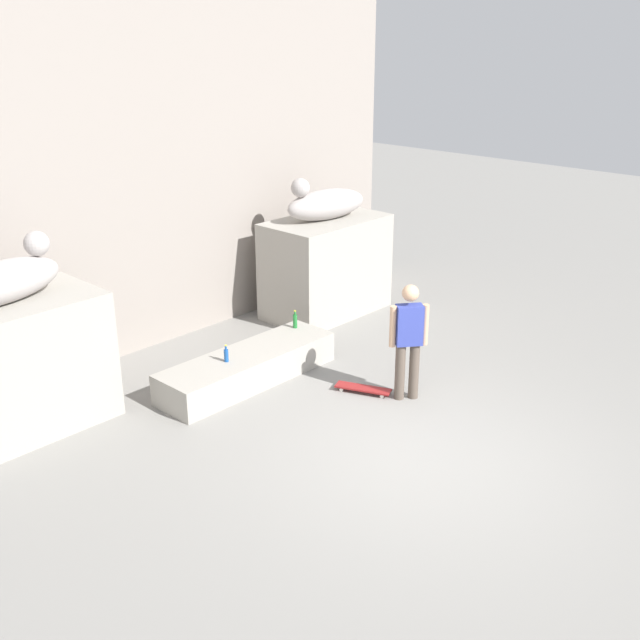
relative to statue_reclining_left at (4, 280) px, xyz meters
name	(u,v)px	position (x,y,z in m)	size (l,w,h in m)	color
ground_plane	(423,459)	(2.86, -4.26, -2.01)	(40.00, 40.00, 0.00)	gray
facade_wall	(134,142)	(2.86, 1.31, 1.22)	(10.77, 0.60, 6.45)	gray
pedestal_left	(16,367)	(-0.04, -0.01, -1.15)	(2.21, 1.27, 1.72)	#A39E93
pedestal_right	(326,266)	(5.76, -0.01, -1.15)	(2.21, 1.27, 1.72)	#A39E93
statue_reclining_left	(4,280)	(0.00, 0.00, 0.00)	(1.67, 0.80, 0.78)	#ABA3A0
statue_reclining_right	(325,203)	(5.73, 0.00, 0.00)	(1.67, 0.82, 0.78)	#ABA3A0
ledge_block	(248,367)	(2.86, -1.12, -1.78)	(2.85, 0.82, 0.45)	#A39E93
skater	(409,337)	(4.01, -3.13, -1.09)	(0.44, 0.38, 1.67)	brown
skateboard	(363,388)	(3.72, -2.59, -1.94)	(0.49, 0.82, 0.08)	maroon
bottle_green	(295,321)	(4.03, -0.94, -1.44)	(0.07, 0.07, 0.29)	#1E722D
bottle_blue	(226,355)	(2.46, -1.13, -1.45)	(0.06, 0.06, 0.25)	#194C99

